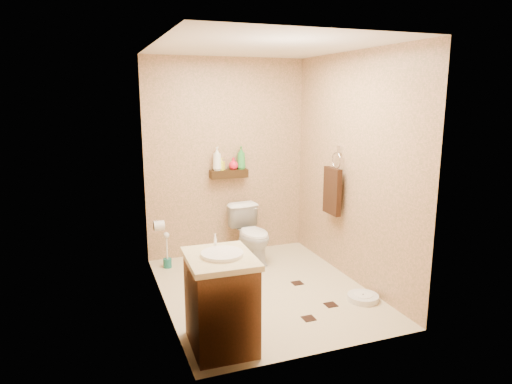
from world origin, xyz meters
name	(u,v)px	position (x,y,z in m)	size (l,w,h in m)	color
ground	(263,290)	(0.00, 0.00, 0.00)	(2.50, 2.50, 0.00)	beige
wall_back	(227,158)	(0.00, 1.25, 1.20)	(2.00, 0.04, 2.40)	tan
wall_front	(327,203)	(0.00, -1.25, 1.20)	(2.00, 0.04, 2.40)	tan
wall_left	(160,181)	(-1.00, 0.00, 1.20)	(0.04, 2.50, 2.40)	tan
wall_right	(353,169)	(1.00, 0.00, 1.20)	(0.04, 2.50, 2.40)	tan
ceiling	(264,46)	(0.00, 0.00, 2.40)	(2.00, 2.50, 0.02)	silver
wall_shelf	(229,174)	(0.00, 1.17, 1.02)	(0.46, 0.14, 0.10)	#311F0D
floor_accents	(265,292)	(-0.01, -0.07, 0.00)	(1.21, 1.37, 0.01)	black
toilet	(251,234)	(0.17, 0.83, 0.33)	(0.37, 0.65, 0.66)	white
vanity	(221,300)	(-0.70, -0.87, 0.39)	(0.53, 0.63, 0.87)	brown
bathroom_scale	(363,297)	(0.82, -0.57, 0.03)	(0.40, 0.40, 0.06)	silver
toilet_brush	(167,255)	(-0.82, 0.96, 0.15)	(0.10, 0.10, 0.42)	#19655C
towel_ring	(333,189)	(0.91, 0.25, 0.95)	(0.12, 0.30, 0.76)	silver
toilet_paper	(159,226)	(-0.94, 0.65, 0.60)	(0.12, 0.11, 0.12)	silver
bottle_a	(217,159)	(-0.15, 1.17, 1.21)	(0.11, 0.11, 0.28)	white
bottle_b	(221,164)	(-0.09, 1.17, 1.15)	(0.07, 0.07, 0.15)	yellow
bottle_c	(234,163)	(0.06, 1.17, 1.14)	(0.11, 0.11, 0.15)	red
bottle_d	(241,158)	(0.16, 1.17, 1.21)	(0.11, 0.11, 0.28)	green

